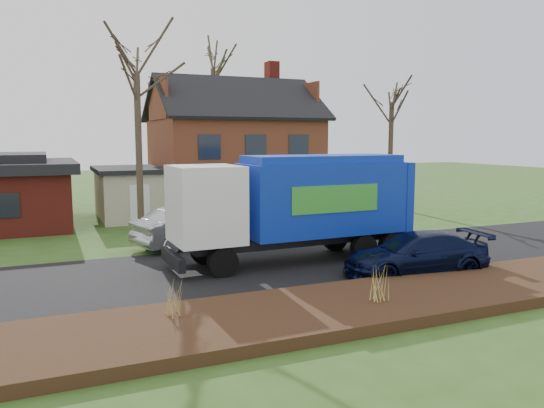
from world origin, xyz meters
name	(u,v)px	position (x,y,z in m)	size (l,w,h in m)	color
ground	(308,262)	(0.00, 0.00, 0.00)	(120.00, 120.00, 0.00)	#2F4D19
road	(308,262)	(0.00, 0.00, 0.01)	(80.00, 7.00, 0.02)	black
mulch_verge	(397,299)	(0.00, -5.30, 0.15)	(80.00, 3.50, 0.30)	black
main_house	(225,145)	(1.49, 13.91, 4.03)	(12.95, 8.95, 9.26)	beige
garbage_truck	(299,201)	(-0.20, 0.34, 2.22)	(9.04, 2.61, 3.85)	black
silver_sedan	(194,226)	(-3.02, 4.48, 0.83)	(1.76, 5.03, 1.66)	#9B9DA2
navy_wagon	(416,254)	(2.42, -2.99, 0.70)	(1.97, 4.86, 1.41)	black
tree_front_west	(136,49)	(-4.55, 8.35, 8.45)	(3.45, 3.45, 10.26)	#433428
tree_front_east	(392,85)	(11.73, 11.48, 7.78)	(3.44, 3.44, 9.57)	#413127
tree_back	(213,51)	(3.09, 21.49, 10.75)	(4.07, 4.07, 12.89)	#403826
grass_clump_west	(174,297)	(-5.93, -4.66, 0.74)	(0.33, 0.28, 0.89)	#A38548
grass_clump_mid	(380,283)	(-0.81, -5.62, 0.76)	(0.33, 0.27, 0.92)	tan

